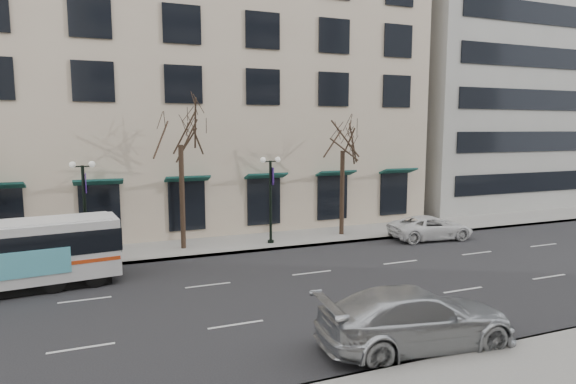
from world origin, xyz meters
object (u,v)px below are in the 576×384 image
lamp_post_right (271,196)px  white_pickup (431,228)px  tree_far_right (343,135)px  silver_car (416,318)px  tree_far_mid (180,127)px  lamp_post_left (85,206)px

lamp_post_right → white_pickup: size_ratio=1.00×
tree_far_right → silver_car: tree_far_right is taller
tree_far_mid → lamp_post_left: 6.40m
white_pickup → tree_far_right: bearing=66.6°
lamp_post_left → silver_car: lamp_post_left is taller
silver_car → white_pickup: silver_car is taller
lamp_post_right → tree_far_mid: bearing=173.2°
tree_far_right → lamp_post_right: 6.11m
lamp_post_right → white_pickup: (9.80, -2.12, -2.22)m
tree_far_mid → silver_car: tree_far_mid is taller
tree_far_mid → tree_far_right: (10.00, -0.00, -0.48)m
lamp_post_right → silver_car: size_ratio=0.81×
tree_far_mid → white_pickup: bearing=-10.4°
tree_far_mid → silver_car: (4.86, -14.79, -5.98)m
tree_far_right → lamp_post_right: (-4.99, -0.60, -3.48)m
lamp_post_left → white_pickup: bearing=-6.1°
tree_far_right → tree_far_mid: bearing=180.0°
lamp_post_left → tree_far_mid: bearing=6.9°
lamp_post_right → tree_far_right: bearing=6.9°
lamp_post_right → white_pickup: lamp_post_right is taller
tree_far_mid → tree_far_right: size_ratio=1.06×
lamp_post_right → silver_car: bearing=-90.6°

